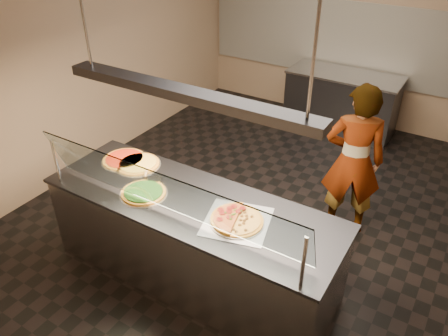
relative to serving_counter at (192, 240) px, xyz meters
The scene contains 19 objects.
ground 1.44m from the serving_counter, 89.16° to the left, with size 5.00×6.00×0.02m, color black.
wall_back 4.49m from the serving_counter, 89.74° to the left, with size 5.00×0.02×3.00m, color #8E735C.
wall_front 1.95m from the serving_counter, 89.31° to the right, with size 5.00×0.02×3.00m, color #8E735C.
wall_left 3.02m from the serving_counter, 151.43° to the left, with size 0.02×6.00×3.00m, color #8E735C.
tile_band 4.42m from the serving_counter, 89.74° to the left, with size 4.90×0.02×1.20m, color silver.
serving_counter is the anchor object (origin of this frame).
sneeze_guard 0.83m from the serving_counter, 90.00° to the right, with size 2.57×0.18×0.54m.
perforated_tray 0.69m from the serving_counter, ahead, with size 0.65×0.65×0.01m.
half_pizza_pepperoni 0.64m from the serving_counter, ahead, with size 0.33×0.48×0.05m.
half_pizza_sausage 0.78m from the serving_counter, ahead, with size 0.33×0.48×0.04m.
pizza_spinach 0.66m from the serving_counter, 161.94° to the right, with size 0.44×0.44×0.03m.
pizza_cheese 0.96m from the serving_counter, 164.84° to the left, with size 0.46×0.46×0.03m.
pizza_tomato 1.12m from the serving_counter, 167.67° to the left, with size 0.46×0.46×0.03m.
pizza_spatula 0.75m from the serving_counter, 169.06° to the left, with size 0.27×0.19×0.02m.
prep_table 3.91m from the serving_counter, 88.27° to the left, with size 1.71×0.74×0.93m.
worker 1.88m from the serving_counter, 56.95° to the left, with size 0.63×0.42×1.74m, color #3C3948.
heat_lamp_housing 1.48m from the serving_counter, ahead, with size 2.30×0.18×0.08m, color #323237.
lamp_rod_left 2.26m from the serving_counter, behind, with size 0.02×0.02×1.01m, color #B7B7BC.
lamp_rod_right 2.26m from the serving_counter, ahead, with size 0.02×0.02×1.01m, color #B7B7BC.
Camera 1 is at (1.89, -3.87, 3.25)m, focal length 35.00 mm.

